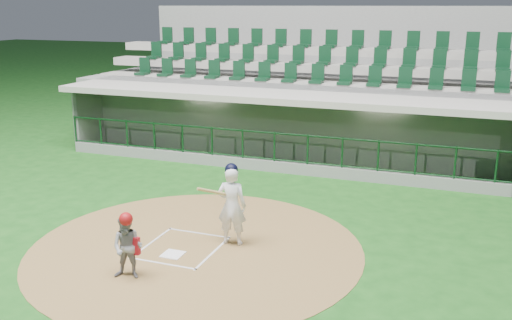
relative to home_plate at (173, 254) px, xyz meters
The scene contains 8 objects.
ground 0.70m from the home_plate, 90.00° to the left, with size 120.00×120.00×0.00m, color #154B15.
dirt_circle 0.58m from the home_plate, 59.04° to the left, with size 7.20×7.20×0.01m, color brown.
home_plate is the anchor object (origin of this frame).
batter_box_chalk 0.40m from the home_plate, 90.00° to the left, with size 1.55×1.80×0.01m.
dugout_structure 8.58m from the home_plate, 89.78° to the left, with size 16.40×3.70×3.00m.
seating_deck 11.69m from the home_plate, 90.00° to the left, with size 17.00×6.72×5.15m.
batter 1.64m from the home_plate, 46.30° to the left, with size 0.88×0.89×1.84m.
catcher 1.38m from the home_plate, 103.69° to the right, with size 0.69×0.59×1.33m.
Camera 1 is at (5.50, -10.42, 5.09)m, focal length 40.00 mm.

